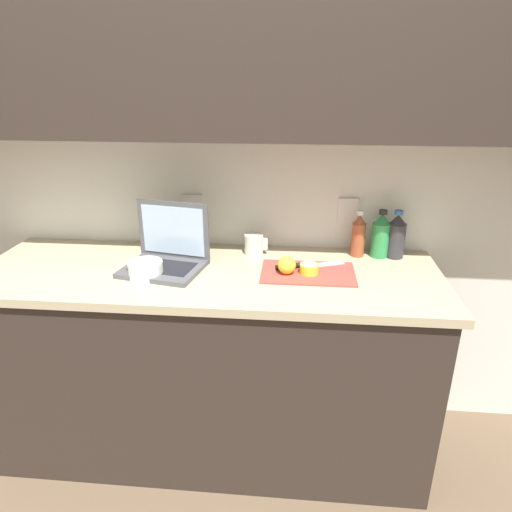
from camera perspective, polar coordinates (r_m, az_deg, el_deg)
ground_plane at (r=2.40m, az=-5.15°, el=-21.91°), size 12.00×12.00×0.00m
wall_back at (r=1.98m, az=-5.45°, el=18.85°), size 5.20×0.38×2.60m
counter_unit at (r=2.12m, az=-6.13°, el=-12.72°), size 1.92×0.64×0.90m
laptop at (r=1.94m, az=-11.05°, el=0.39°), size 0.36×0.31×0.26m
cutting_board at (r=1.87m, az=6.50°, el=-2.09°), size 0.38×0.24×0.01m
knife at (r=1.90m, az=5.29°, el=-1.23°), size 0.29×0.13×0.02m
lemon_half_cut at (r=1.85m, az=6.66°, el=-1.60°), size 0.08×0.08×0.04m
lemon_whole_beside at (r=1.83m, az=3.87°, el=-1.14°), size 0.07×0.07×0.07m
bottle_green_soda at (r=2.06m, az=12.67°, el=2.49°), size 0.06×0.06×0.21m
bottle_oil_tall at (r=2.07m, az=15.32°, el=2.46°), size 0.08×0.08×0.21m
bottle_water_clear at (r=2.09m, az=17.11°, el=2.38°), size 0.08×0.08×0.21m
measuring_cup at (r=2.04m, az=-0.25°, el=1.46°), size 0.10×0.08×0.09m
bowl_white at (r=1.87m, az=-13.62°, el=-1.66°), size 0.14×0.14×0.07m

